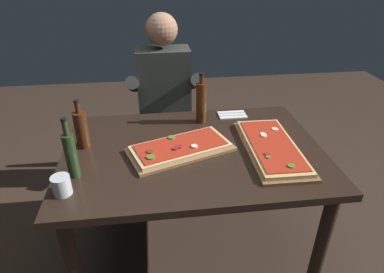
% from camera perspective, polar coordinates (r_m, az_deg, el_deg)
% --- Properties ---
extents(ground_plane, '(6.40, 6.40, 0.00)m').
position_cam_1_polar(ground_plane, '(2.27, 0.17, -18.28)').
color(ground_plane, '#38281E').
extents(dining_table, '(1.40, 0.96, 0.74)m').
position_cam_1_polar(dining_table, '(1.84, 0.20, -4.69)').
color(dining_table, black).
rests_on(dining_table, ground_plane).
extents(pizza_rectangular_front, '(0.61, 0.43, 0.05)m').
position_cam_1_polar(pizza_rectangular_front, '(1.76, -2.00, -2.00)').
color(pizza_rectangular_front, olive).
rests_on(pizza_rectangular_front, dining_table).
extents(pizza_rectangular_left, '(0.29, 0.62, 0.05)m').
position_cam_1_polar(pizza_rectangular_left, '(1.82, 13.67, -1.79)').
color(pizza_rectangular_left, brown).
rests_on(pizza_rectangular_left, dining_table).
extents(wine_bottle_dark, '(0.06, 0.06, 0.32)m').
position_cam_1_polar(wine_bottle_dark, '(2.02, 1.61, 6.01)').
color(wine_bottle_dark, '#47230F').
rests_on(wine_bottle_dark, dining_table).
extents(oil_bottle_amber, '(0.07, 0.07, 0.28)m').
position_cam_1_polar(oil_bottle_amber, '(1.86, -18.64, 1.26)').
color(oil_bottle_amber, '#47230F').
rests_on(oil_bottle_amber, dining_table).
extents(vinegar_bottle_green, '(0.06, 0.06, 0.31)m').
position_cam_1_polar(vinegar_bottle_green, '(1.62, -20.28, -2.86)').
color(vinegar_bottle_green, '#233819').
rests_on(vinegar_bottle_green, dining_table).
extents(tumbler_near_camera, '(0.08, 0.08, 0.09)m').
position_cam_1_polar(tumbler_near_camera, '(1.57, -21.69, -7.88)').
color(tumbler_near_camera, silver).
rests_on(tumbler_near_camera, dining_table).
extents(napkin_cutlery_set, '(0.18, 0.11, 0.01)m').
position_cam_1_polar(napkin_cutlery_set, '(2.17, 6.98, 3.76)').
color(napkin_cutlery_set, white).
rests_on(napkin_cutlery_set, dining_table).
extents(diner_chair, '(0.44, 0.44, 0.87)m').
position_cam_1_polar(diner_chair, '(2.65, -4.66, 2.65)').
color(diner_chair, '#3D2B1E').
rests_on(diner_chair, ground_plane).
extents(seated_diner, '(0.53, 0.41, 1.33)m').
position_cam_1_polar(seated_diner, '(2.44, -4.74, 6.76)').
color(seated_diner, '#23232D').
rests_on(seated_diner, ground_plane).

